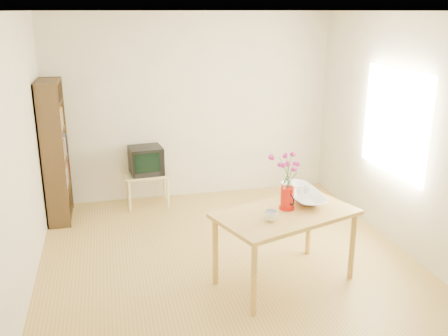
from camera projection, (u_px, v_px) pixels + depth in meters
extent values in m
plane|color=#A7843B|center=(230.00, 265.00, 5.34)|extent=(4.50, 4.50, 0.00)
plane|color=white|center=(232.00, 11.00, 4.55)|extent=(4.50, 4.50, 0.00)
plane|color=#F4EAC4|center=(192.00, 107.00, 7.03)|extent=(4.00, 0.00, 4.00)
plane|color=#F4EAC4|center=(327.00, 249.00, 2.86)|extent=(4.00, 0.00, 4.00)
plane|color=#F4EAC4|center=(17.00, 162.00, 4.50)|extent=(0.00, 4.50, 4.50)
plane|color=#F4EAC4|center=(410.00, 137.00, 5.39)|extent=(0.00, 4.50, 4.50)
plane|color=white|center=(394.00, 122.00, 5.63)|extent=(0.00, 1.30, 1.30)
cube|color=#BD9140|center=(286.00, 214.00, 4.81)|extent=(1.51, 1.16, 0.04)
cylinder|color=#BD9140|center=(254.00, 280.00, 4.35)|extent=(0.06, 0.06, 0.71)
cylinder|color=#BD9140|center=(352.00, 246.00, 4.98)|extent=(0.06, 0.06, 0.71)
cylinder|color=#BD9140|center=(215.00, 252.00, 4.87)|extent=(0.06, 0.06, 0.71)
cylinder|color=#BD9140|center=(309.00, 224.00, 5.49)|extent=(0.06, 0.06, 0.71)
cube|color=#D3BD77|center=(147.00, 174.00, 6.88)|extent=(0.60, 0.45, 0.03)
cylinder|color=#D3BD77|center=(129.00, 196.00, 6.72)|extent=(0.04, 0.04, 0.43)
cylinder|color=#D3BD77|center=(168.00, 193.00, 6.83)|extent=(0.04, 0.04, 0.43)
cylinder|color=#D3BD77|center=(128.00, 187.00, 7.06)|extent=(0.04, 0.04, 0.43)
cylinder|color=#D3BD77|center=(164.00, 184.00, 7.17)|extent=(0.04, 0.04, 0.43)
cube|color=#302010|center=(52.00, 159.00, 5.97)|extent=(0.28, 0.02, 1.80)
cube|color=#302010|center=(57.00, 145.00, 6.59)|extent=(0.28, 0.03, 1.80)
cube|color=#302010|center=(44.00, 153.00, 6.25)|extent=(0.02, 0.70, 1.80)
cube|color=#302010|center=(61.00, 215.00, 6.54)|extent=(0.27, 0.65, 0.02)
cube|color=#302010|center=(59.00, 189.00, 6.43)|extent=(0.27, 0.65, 0.02)
cube|color=#302010|center=(56.00, 161.00, 6.32)|extent=(0.27, 0.65, 0.02)
cube|color=#302010|center=(53.00, 132.00, 6.20)|extent=(0.27, 0.65, 0.02)
cube|color=#302010|center=(50.00, 103.00, 6.09)|extent=(0.27, 0.65, 0.02)
cube|color=#302010|center=(47.00, 82.00, 6.01)|extent=(0.27, 0.65, 0.02)
cylinder|color=red|center=(287.00, 198.00, 4.85)|extent=(0.13, 0.13, 0.22)
cylinder|color=red|center=(287.00, 208.00, 4.88)|extent=(0.15, 0.15, 0.02)
cylinder|color=red|center=(288.00, 188.00, 4.81)|extent=(0.14, 0.14, 0.01)
cone|color=red|center=(289.00, 192.00, 4.76)|extent=(0.05, 0.07, 0.06)
torus|color=black|center=(286.00, 195.00, 4.92)|extent=(0.03, 0.10, 0.10)
imported|color=white|center=(271.00, 216.00, 4.59)|extent=(0.17, 0.17, 0.10)
imported|color=white|center=(304.00, 177.00, 5.08)|extent=(0.51, 0.51, 0.47)
imported|color=white|center=(300.00, 181.00, 5.09)|extent=(0.10, 0.10, 0.07)
imported|color=white|center=(307.00, 180.00, 5.13)|extent=(0.09, 0.09, 0.07)
cube|color=black|center=(146.00, 160.00, 6.82)|extent=(0.47, 0.44, 0.38)
cube|color=black|center=(145.00, 157.00, 6.87)|extent=(0.32, 0.25, 0.26)
cube|color=black|center=(147.00, 163.00, 6.62)|extent=(0.34, 0.05, 0.26)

